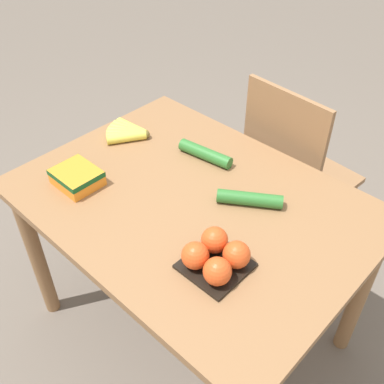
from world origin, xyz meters
The scene contains 8 objects.
ground_plane centered at (0.00, 0.00, 0.00)m, with size 12.00×12.00×0.00m, color #665B51.
dining_table centered at (0.00, 0.00, 0.62)m, with size 1.16×0.85×0.73m.
chair centered at (0.02, 0.63, 0.48)m, with size 0.45×0.43×0.93m.
banana_bunch centered at (-0.44, 0.10, 0.75)m, with size 0.17×0.16×0.04m.
tomato_pack centered at (0.25, -0.17, 0.78)m, with size 0.17×0.17×0.09m.
carrot_bag centered at (-0.34, -0.21, 0.76)m, with size 0.15×0.13×0.06m.
cucumber_near centered at (-0.12, 0.20, 0.75)m, with size 0.22×0.07×0.05m.
cucumber_far centered at (0.15, 0.11, 0.75)m, with size 0.20×0.16×0.05m.
Camera 1 is at (0.77, -0.81, 1.72)m, focal length 42.00 mm.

